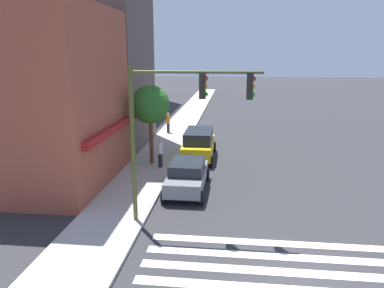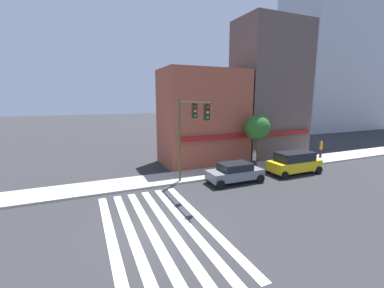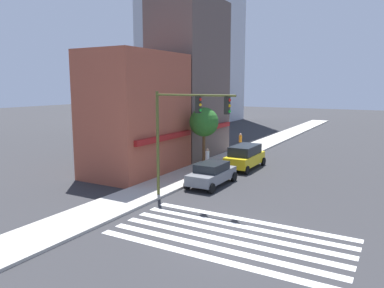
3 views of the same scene
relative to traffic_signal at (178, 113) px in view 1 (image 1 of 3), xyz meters
name	(u,v)px [view 1 (image 1 of 3)]	position (x,y,z in m)	size (l,w,h in m)	color
ground_plane	(305,282)	(-3.54, -4.55, -4.71)	(200.00, 200.00, 0.00)	#2D2D30
sidewalk_left	(77,265)	(-3.54, 2.95, -4.64)	(120.00, 3.00, 0.15)	#B2ADA3
crosswalk_stripes	(305,282)	(-3.54, -4.55, -4.71)	(5.24, 10.80, 0.01)	silver
storefront_row	(93,64)	(9.37, 6.94, 1.57)	(16.27, 5.30, 14.78)	#9E4C38
traffic_signal	(178,113)	(0.00, 0.00, 0.00)	(0.32, 5.18, 6.50)	#474C1E
sedan_grey	(187,175)	(3.98, 0.15, -3.87)	(4.41, 2.02, 1.59)	slate
suv_yellow	(199,143)	(10.12, 0.15, -3.68)	(4.71, 2.12, 1.94)	yellow
pedestrian_orange_vest	(168,122)	(17.35, 3.52, -3.64)	(0.32, 0.32, 1.77)	#23232D
pedestrian_white_shirt	(160,152)	(7.39, 2.25, -3.64)	(0.32, 0.32, 1.77)	#23232D
street_tree	(150,105)	(8.12, 2.95, -0.83)	(2.36, 2.36, 4.95)	brown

